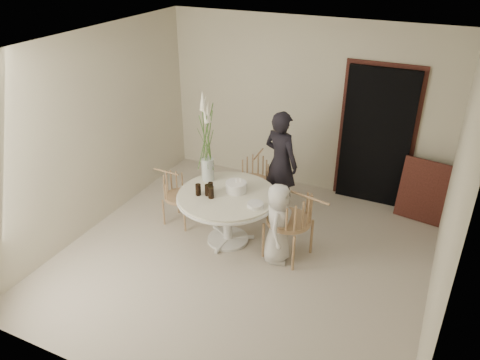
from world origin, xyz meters
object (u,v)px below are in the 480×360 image
at_px(chair_far, 256,173).
at_px(boy, 278,224).
at_px(chair_left, 174,190).
at_px(girl, 281,162).
at_px(chair_right, 298,217).
at_px(table, 227,202).
at_px(flower_vase, 207,145).
at_px(birthday_cake, 236,187).

distance_m(chair_far, boy, 1.42).
distance_m(chair_left, girl, 1.59).
distance_m(chair_right, boy, 0.27).
bearing_deg(chair_left, chair_right, -90.94).
relative_size(table, chair_right, 1.36).
height_order(chair_left, flower_vase, flower_vase).
distance_m(table, chair_far, 1.07).
bearing_deg(girl, chair_left, 56.24).
height_order(chair_far, girl, girl).
height_order(table, chair_far, chair_far).
xyz_separation_m(boy, birthday_cake, (-0.68, 0.22, 0.26)).
bearing_deg(chair_left, chair_far, -40.31).
relative_size(chair_far, boy, 0.75).
bearing_deg(chair_far, chair_right, -49.29).
relative_size(table, boy, 1.23).
height_order(chair_far, flower_vase, flower_vase).
bearing_deg(birthday_cake, chair_left, 178.82).
xyz_separation_m(table, chair_far, (-0.06, 1.06, -0.09)).
relative_size(table, girl, 0.85).
height_order(chair_left, girl, girl).
bearing_deg(birthday_cake, girl, 74.86).
distance_m(chair_far, flower_vase, 1.15).
bearing_deg(chair_far, chair_left, -136.91).
height_order(girl, flower_vase, flower_vase).
bearing_deg(boy, birthday_cake, 63.08).
relative_size(chair_right, boy, 0.91).
relative_size(girl, flower_vase, 1.25).
relative_size(chair_left, boy, 0.73).
relative_size(chair_right, birthday_cake, 3.56).
height_order(chair_left, boy, boy).
height_order(chair_far, birthday_cake, birthday_cake).
relative_size(birthday_cake, flower_vase, 0.22).
bearing_deg(chair_left, boy, -95.20).
distance_m(birthday_cake, flower_vase, 0.69).
height_order(chair_right, boy, boy).
relative_size(chair_right, chair_left, 1.25).
bearing_deg(chair_far, table, -90.67).
xyz_separation_m(boy, flower_vase, (-1.17, 0.35, 0.71)).
bearing_deg(chair_far, boy, -58.98).
xyz_separation_m(girl, flower_vase, (-0.75, -0.82, 0.47)).
distance_m(chair_right, chair_left, 1.91).
distance_m(chair_far, girl, 0.47).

